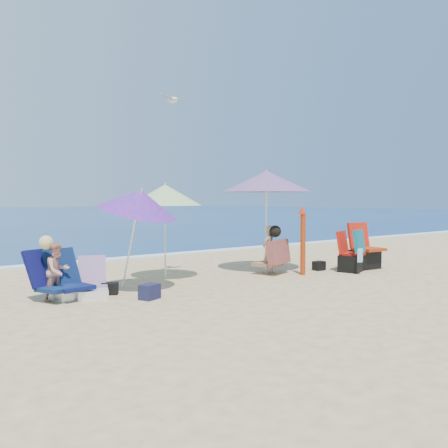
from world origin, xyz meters
TOP-DOWN VIEW (x-y plane):
  - ground at (0.00, 0.00)m, footprint 120.00×120.00m
  - foam at (0.00, 5.10)m, footprint 120.00×0.50m
  - umbrella_turquoise at (1.05, 1.19)m, footprint 2.14×2.14m
  - umbrella_striped at (-1.33, 1.59)m, footprint 1.61×1.61m
  - umbrella_blue at (-2.33, 0.80)m, footprint 1.85×1.88m
  - furled_umbrella at (1.24, 0.27)m, footprint 0.17×0.17m
  - chair_navy at (-3.57, 0.92)m, footprint 0.69×0.86m
  - chair_rainbow at (-3.19, 0.83)m, footprint 0.70×0.84m
  - camp_chair_left at (3.09, 0.07)m, footprint 0.67×0.73m
  - camp_chair_right at (2.42, -0.09)m, footprint 0.70×0.84m
  - person_center at (0.82, 0.75)m, footprint 0.82×0.80m
  - person_left at (-3.79, 0.91)m, footprint 0.83×0.88m
  - bag_navy_a at (-2.57, 0.04)m, footprint 0.38×0.33m
  - bag_black_a at (-2.90, 0.81)m, footprint 0.34×0.32m
  - bag_black_b at (2.03, 0.50)m, footprint 0.27×0.19m
  - orange_item at (3.32, 0.14)m, footprint 0.24×0.18m
  - seagull at (-1.13, 1.61)m, footprint 0.65×0.41m

SIDE VIEW (x-z plane):
  - ground at x=0.00m, z-range 0.00..0.00m
  - orange_item at x=3.32m, z-range 0.00..0.03m
  - foam at x=0.00m, z-range 0.00..0.04m
  - bag_black_a at x=-2.90m, z-range 0.00..0.20m
  - bag_black_b at x=2.03m, z-range 0.00..0.21m
  - bag_navy_a at x=-2.57m, z-range 0.00..0.24m
  - chair_rainbow at x=-3.19m, z-range -0.15..0.50m
  - chair_navy at x=-3.57m, z-range -0.19..0.61m
  - camp_chair_left at x=3.09m, z-range -0.21..0.84m
  - camp_chair_right at x=2.42m, z-range -0.13..0.81m
  - person_left at x=-3.79m, z-range -0.05..0.99m
  - person_center at x=0.82m, z-range -0.02..1.03m
  - furled_umbrella at x=1.24m, z-range 0.07..1.53m
  - umbrella_blue at x=-2.33m, z-range 0.61..2.52m
  - umbrella_striped at x=-1.33m, z-range 0.72..2.65m
  - umbrella_turquoise at x=1.05m, z-range 0.86..3.13m
  - seagull at x=-1.13m, z-range 3.53..3.65m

